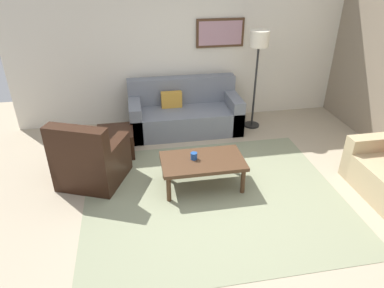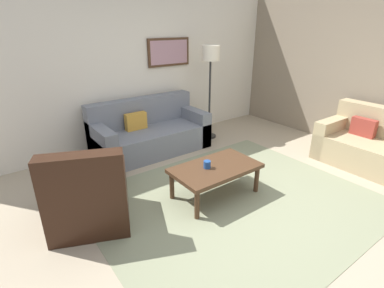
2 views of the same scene
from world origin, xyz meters
The scene contains 10 objects.
ground_plane centered at (0.00, 0.00, 0.00)m, with size 8.00×8.00×0.00m, color tan.
rear_partition centered at (0.00, 2.60, 1.40)m, with size 6.00×0.12×2.80m, color silver.
area_rug centered at (0.00, 0.00, 0.00)m, with size 3.32×2.77×0.01m, color gray.
couch_main centered at (-0.06, 2.10, 0.30)m, with size 1.92×0.90×0.88m.
armchair_leather centered at (-1.58, 0.62, 0.31)m, with size 1.05×1.05×0.95m.
ottoman centered at (-1.26, 1.39, 0.20)m, with size 0.56×0.56×0.40m, color black.
coffee_table centered at (-0.09, 0.29, 0.36)m, with size 1.10×0.64×0.41m.
cup centered at (-0.20, 0.32, 0.46)m, with size 0.09×0.09×0.09m, color #1E478C.
lamp_standing centered at (1.19, 1.96, 1.41)m, with size 0.32×0.32×1.71m.
framed_artwork centered at (0.67, 2.51, 1.58)m, with size 0.85×0.04×0.49m.
Camera 1 is at (-0.92, -3.54, 2.81)m, focal length 32.44 mm.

